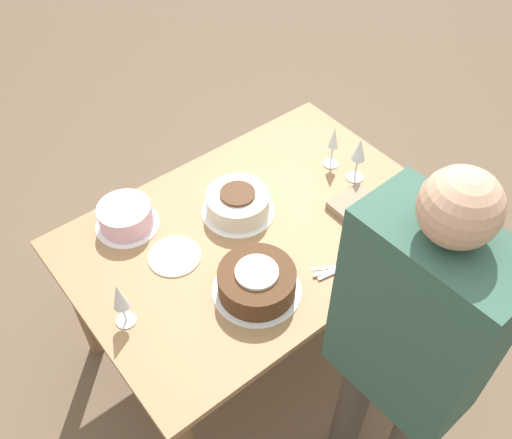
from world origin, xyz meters
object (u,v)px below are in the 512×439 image
(cake_front_chocolate, at_px, (257,282))
(cake_back_decorated, at_px, (126,217))
(cake_center_white, at_px, (237,204))
(wine_glass_far, at_px, (334,141))
(person_cutting, at_px, (407,346))
(wine_glass_extra, at_px, (119,298))
(wine_glass_near, at_px, (359,152))

(cake_front_chocolate, relative_size, cake_back_decorated, 1.27)
(cake_center_white, xyz_separation_m, wine_glass_far, (0.47, -0.02, 0.08))
(cake_front_chocolate, xyz_separation_m, person_cutting, (0.11, -0.52, 0.17))
(person_cutting, bearing_deg, wine_glass_extra, 34.39)
(wine_glass_extra, bearing_deg, wine_glass_near, 0.96)
(wine_glass_near, distance_m, person_cutting, 0.91)
(cake_front_chocolate, height_order, wine_glass_near, wine_glass_near)
(cake_front_chocolate, bearing_deg, cake_back_decorated, 109.72)
(cake_back_decorated, height_order, wine_glass_near, wine_glass_near)
(cake_center_white, relative_size, wine_glass_near, 1.41)
(wine_glass_far, distance_m, wine_glass_extra, 1.06)
(cake_front_chocolate, relative_size, person_cutting, 0.19)
(cake_back_decorated, relative_size, wine_glass_extra, 1.25)
(person_cutting, bearing_deg, cake_front_chocolate, 9.43)
(wine_glass_far, bearing_deg, cake_front_chocolate, -154.19)
(cake_front_chocolate, distance_m, wine_glass_far, 0.72)
(cake_front_chocolate, height_order, wine_glass_extra, wine_glass_extra)
(wine_glass_far, distance_m, person_cutting, 1.00)
(wine_glass_extra, bearing_deg, person_cutting, -53.46)
(cake_center_white, bearing_deg, cake_front_chocolate, -117.08)
(cake_center_white, bearing_deg, person_cutting, -94.28)
(cake_front_chocolate, relative_size, wine_glass_extra, 1.58)
(wine_glass_extra, height_order, person_cutting, person_cutting)
(cake_center_white, relative_size, person_cutting, 0.18)
(cake_front_chocolate, xyz_separation_m, wine_glass_far, (0.65, 0.31, 0.07))
(cake_center_white, height_order, person_cutting, person_cutting)
(cake_back_decorated, distance_m, person_cutting, 1.12)
(cake_front_chocolate, xyz_separation_m, wine_glass_extra, (-0.41, 0.17, 0.08))
(cake_center_white, bearing_deg, cake_back_decorated, 150.82)
(cake_center_white, relative_size, cake_back_decorated, 1.17)
(wine_glass_far, height_order, wine_glass_extra, wine_glass_extra)
(cake_back_decorated, relative_size, wine_glass_far, 1.26)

